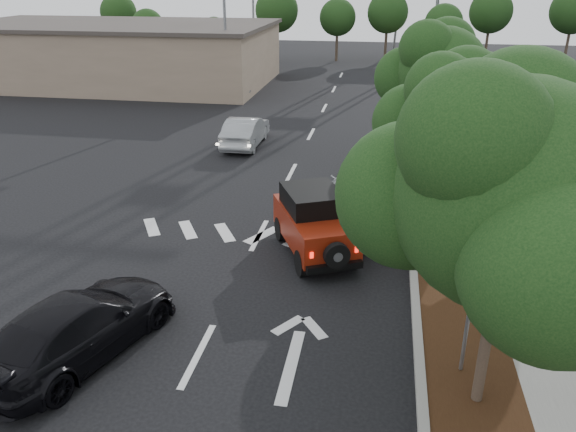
% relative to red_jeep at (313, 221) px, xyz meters
% --- Properties ---
extents(ground, '(120.00, 120.00, 0.00)m').
position_rel_red_jeep_xyz_m(ground, '(-1.75, -5.25, -0.95)').
color(ground, black).
rests_on(ground, ground).
extents(curb, '(0.20, 70.00, 0.15)m').
position_rel_red_jeep_xyz_m(curb, '(2.85, 6.75, -0.87)').
color(curb, '#9E9B93').
rests_on(curb, ground).
extents(planting_strip, '(1.80, 70.00, 0.12)m').
position_rel_red_jeep_xyz_m(planting_strip, '(3.85, 6.75, -0.89)').
color(planting_strip, black).
rests_on(planting_strip, ground).
extents(sidewalk, '(2.00, 70.00, 0.12)m').
position_rel_red_jeep_xyz_m(sidewalk, '(5.75, 6.75, -0.89)').
color(sidewalk, gray).
rests_on(sidewalk, ground).
extents(hedge, '(0.80, 70.00, 0.80)m').
position_rel_red_jeep_xyz_m(hedge, '(7.15, 6.75, -0.55)').
color(hedge, black).
rests_on(hedge, ground).
extents(commercial_building, '(22.00, 12.00, 4.00)m').
position_rel_red_jeep_xyz_m(commercial_building, '(-17.75, 24.75, 1.05)').
color(commercial_building, '#836F5B').
rests_on(commercial_building, ground).
extents(transmission_tower, '(7.00, 4.00, 28.00)m').
position_rel_red_jeep_xyz_m(transmission_tower, '(4.25, 42.75, -0.95)').
color(transmission_tower, slate).
rests_on(transmission_tower, ground).
extents(street_tree_near, '(3.80, 3.80, 5.92)m').
position_rel_red_jeep_xyz_m(street_tree_near, '(3.85, -5.75, -0.95)').
color(street_tree_near, black).
rests_on(street_tree_near, ground).
extents(street_tree_mid, '(3.20, 3.20, 5.32)m').
position_rel_red_jeep_xyz_m(street_tree_mid, '(3.85, 1.25, -0.95)').
color(street_tree_mid, black).
rests_on(street_tree_mid, ground).
extents(street_tree_far, '(3.40, 3.40, 5.62)m').
position_rel_red_jeep_xyz_m(street_tree_far, '(3.85, 7.75, -0.95)').
color(street_tree_far, black).
rests_on(street_tree_far, ground).
extents(light_pole_a, '(2.00, 0.22, 9.00)m').
position_rel_red_jeep_xyz_m(light_pole_a, '(-8.25, 20.75, -0.95)').
color(light_pole_a, slate).
rests_on(light_pole_a, ground).
extents(light_pole_b, '(2.00, 0.22, 9.00)m').
position_rel_red_jeep_xyz_m(light_pole_b, '(-9.25, 32.75, -0.95)').
color(light_pole_b, slate).
rests_on(light_pole_b, ground).
extents(red_jeep, '(2.87, 3.81, 1.86)m').
position_rel_red_jeep_xyz_m(red_jeep, '(0.00, 0.00, 0.00)').
color(red_jeep, black).
rests_on(red_jeep, ground).
extents(silver_suv_ahead, '(4.28, 6.57, 1.68)m').
position_rel_red_jeep_xyz_m(silver_suv_ahead, '(1.45, 2.79, -0.11)').
color(silver_suv_ahead, '#B6B7BE').
rests_on(silver_suv_ahead, ground).
extents(black_suv_oncoming, '(3.25, 5.05, 1.36)m').
position_rel_red_jeep_xyz_m(black_suv_oncoming, '(-4.19, -5.58, -0.26)').
color(black_suv_oncoming, black).
rests_on(black_suv_oncoming, ground).
extents(silver_sedan_oncoming, '(1.44, 4.11, 1.36)m').
position_rel_red_jeep_xyz_m(silver_sedan_oncoming, '(-4.50, 10.23, -0.27)').
color(silver_sedan_oncoming, '#969A9D').
rests_on(silver_sedan_oncoming, ground).
extents(parked_suv, '(5.02, 3.02, 1.60)m').
position_rel_red_jeep_xyz_m(parked_suv, '(-9.08, 20.63, -0.15)').
color(parked_suv, '#929499').
rests_on(parked_suv, ground).
extents(speed_hump_sign, '(1.19, 0.14, 2.53)m').
position_rel_red_jeep_xyz_m(speed_hump_sign, '(3.64, -4.96, 0.81)').
color(speed_hump_sign, slate).
rests_on(speed_hump_sign, ground).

